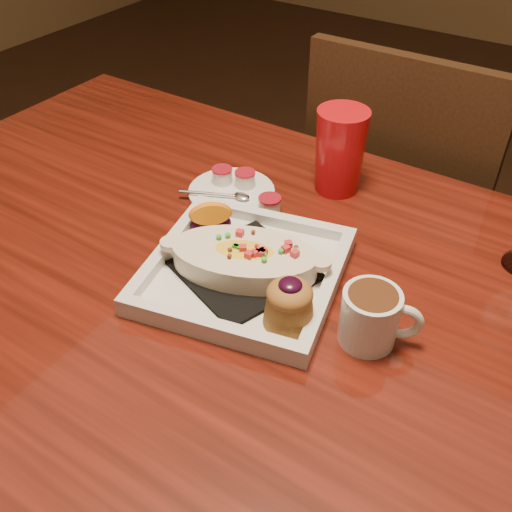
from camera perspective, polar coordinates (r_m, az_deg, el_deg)
The scene contains 7 objects.
table at distance 0.88m, azimuth 0.01°, elevation -8.25°, with size 1.50×0.90×0.75m.
chair_far at distance 1.41m, azimuth 14.23°, elevation 3.99°, with size 0.42×0.42×0.93m.
plate at distance 0.81m, azimuth -0.78°, elevation -1.17°, with size 0.32×0.32×0.08m.
coffee_mug at distance 0.73m, azimuth 11.52°, elevation -5.86°, with size 0.10×0.07×0.08m.
saucer at distance 1.00m, azimuth -2.55°, elevation 6.69°, with size 0.15×0.15×0.10m.
creamer_loose at distance 0.95m, azimuth 1.37°, elevation 5.13°, with size 0.04×0.04×0.03m.
red_tumbler at distance 0.99m, azimuth 8.38°, elevation 10.31°, with size 0.09×0.09×0.15m, color red.
Camera 1 is at (0.32, -0.49, 1.31)m, focal length 40.00 mm.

